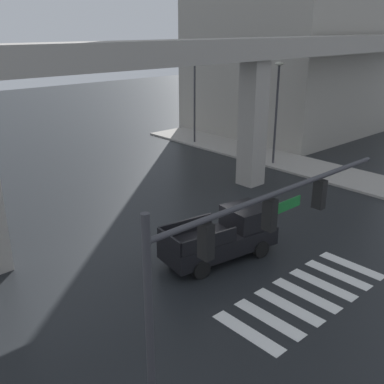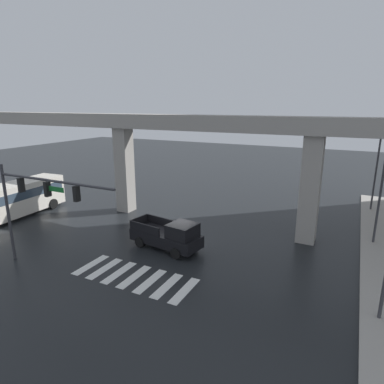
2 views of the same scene
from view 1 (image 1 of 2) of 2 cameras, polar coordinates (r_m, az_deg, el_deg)
The scene contains 8 objects.
ground_plane at distance 20.71m, azimuth 2.16°, elevation -6.99°, with size 120.00×120.00×0.00m, color black.
crosswalk_stripes at distance 17.84m, azimuth 14.29°, elevation -12.55°, with size 7.15×2.80×0.01m.
elevated_overpass at distance 22.00m, azimuth -6.19°, elevation 15.08°, with size 55.92×1.92×8.87m.
sidewalk_east at distance 32.00m, azimuth 17.50°, elevation 2.23°, with size 4.00×36.00×0.15m, color #9E9991.
pickup_truck at distance 19.53m, azimuth 4.20°, elevation -5.58°, with size 5.32×2.63×2.08m.
traffic_signal_mast at distance 10.80m, azimuth 5.87°, elevation -7.04°, with size 8.69×0.32×6.20m.
street_lamp_mid_block at distance 32.30m, azimuth 10.73°, elevation 11.18°, with size 0.44×0.70×7.24m.
street_lamp_far_north at distance 38.01m, azimuth 0.33°, elevation 12.85°, with size 0.44×0.70×7.24m.
Camera 1 is at (-12.88, -13.15, 9.50)m, focal length 41.99 mm.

